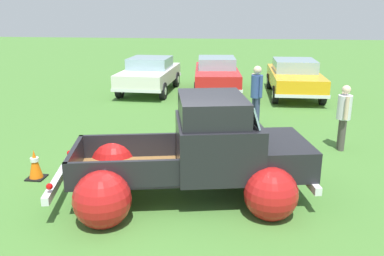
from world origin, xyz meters
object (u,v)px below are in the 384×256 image
(vintage_pickup_truck, at_px, (203,158))
(spectator_1, at_px, (257,92))
(show_car_1, at_px, (217,73))
(show_car_2, at_px, (294,76))
(lane_cone_0, at_px, (293,150))
(spectator_0, at_px, (344,114))
(show_car_0, at_px, (150,73))
(lane_cone_1, at_px, (35,165))

(vintage_pickup_truck, height_order, spectator_1, vintage_pickup_truck)
(show_car_1, height_order, show_car_2, same)
(spectator_1, bearing_deg, lane_cone_0, -104.22)
(spectator_0, relative_size, lane_cone_0, 2.59)
(show_car_0, xyz_separation_m, spectator_0, (6.29, -6.55, 0.14))
(lane_cone_1, bearing_deg, lane_cone_0, 15.73)
(show_car_2, relative_size, lane_cone_0, 7.19)
(vintage_pickup_truck, relative_size, show_car_2, 1.08)
(lane_cone_0, bearing_deg, spectator_1, 104.25)
(spectator_0, bearing_deg, show_car_0, -45.42)
(show_car_2, bearing_deg, show_car_0, -91.33)
(show_car_0, bearing_deg, lane_cone_1, -0.43)
(spectator_0, bearing_deg, show_car_1, -62.34)
(spectator_0, distance_m, spectator_1, 2.77)
(lane_cone_1, bearing_deg, show_car_2, 54.99)
(vintage_pickup_truck, height_order, spectator_0, vintage_pickup_truck)
(vintage_pickup_truck, bearing_deg, spectator_0, 31.64)
(show_car_2, distance_m, lane_cone_1, 11.07)
(vintage_pickup_truck, xyz_separation_m, show_car_2, (2.83, 9.44, 0.03))
(show_car_0, relative_size, spectator_0, 2.58)
(show_car_0, distance_m, spectator_0, 9.09)
(lane_cone_0, bearing_deg, show_car_2, 82.94)
(show_car_0, distance_m, spectator_1, 6.33)
(show_car_1, xyz_separation_m, spectator_0, (3.51, -6.91, 0.15))
(vintage_pickup_truck, bearing_deg, show_car_0, 96.69)
(show_car_0, height_order, show_car_2, same)
(vintage_pickup_truck, xyz_separation_m, lane_cone_1, (-3.52, 0.39, -0.45))
(spectator_0, distance_m, lane_cone_1, 7.23)
(show_car_0, height_order, show_car_1, same)
(show_car_1, height_order, spectator_1, spectator_1)
(show_car_1, relative_size, lane_cone_1, 7.03)
(show_car_0, height_order, spectator_0, spectator_0)
(show_car_2, relative_size, spectator_0, 2.77)
(show_car_1, distance_m, show_car_2, 3.16)
(show_car_0, bearing_deg, show_car_1, 99.67)
(lane_cone_1, bearing_deg, show_car_1, 71.32)
(vintage_pickup_truck, relative_size, show_car_0, 1.16)
(show_car_0, xyz_separation_m, lane_cone_1, (-0.43, -9.15, -0.47))
(show_car_2, xyz_separation_m, spectator_1, (-1.68, -4.61, 0.26))
(show_car_1, distance_m, spectator_0, 7.76)
(vintage_pickup_truck, relative_size, spectator_0, 3.00)
(spectator_0, bearing_deg, vintage_pickup_truck, 43.62)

